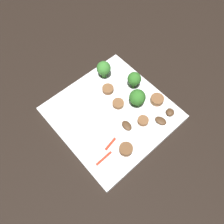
% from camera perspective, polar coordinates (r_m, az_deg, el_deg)
% --- Properties ---
extents(ground_plane, '(1.40, 1.40, 0.00)m').
position_cam_1_polar(ground_plane, '(0.58, -0.00, -0.69)').
color(ground_plane, black).
extents(plate, '(0.27, 0.27, 0.01)m').
position_cam_1_polar(plate, '(0.58, -0.00, -0.35)').
color(plate, white).
rests_on(plate, ground_plane).
extents(fork, '(0.18, 0.06, 0.00)m').
position_cam_1_polar(fork, '(0.57, -8.45, -0.62)').
color(fork, silver).
rests_on(fork, plate).
extents(broccoli_floret_0, '(0.04, 0.04, 0.05)m').
position_cam_1_polar(broccoli_floret_0, '(0.59, 5.65, 8.29)').
color(broccoli_floret_0, '#347525').
rests_on(broccoli_floret_0, plate).
extents(broccoli_floret_1, '(0.04, 0.04, 0.05)m').
position_cam_1_polar(broccoli_floret_1, '(0.61, -2.12, 10.92)').
color(broccoli_floret_1, '#408630').
rests_on(broccoli_floret_1, plate).
extents(broccoli_floret_2, '(0.04, 0.04, 0.05)m').
position_cam_1_polar(broccoli_floret_2, '(0.56, 6.41, 3.65)').
color(broccoli_floret_2, '#347525').
rests_on(broccoli_floret_2, plate).
extents(sausage_slice_0, '(0.04, 0.04, 0.02)m').
position_cam_1_polar(sausage_slice_0, '(0.52, 3.54, -9.36)').
color(sausage_slice_0, brown).
rests_on(sausage_slice_0, plate).
extents(sausage_slice_1, '(0.03, 0.03, 0.01)m').
position_cam_1_polar(sausage_slice_1, '(0.56, 7.84, -2.19)').
color(sausage_slice_1, brown).
rests_on(sausage_slice_1, plate).
extents(sausage_slice_2, '(0.03, 0.03, 0.01)m').
position_cam_1_polar(sausage_slice_2, '(0.58, 1.57, 2.13)').
color(sausage_slice_2, brown).
rests_on(sausage_slice_2, plate).
extents(sausage_slice_3, '(0.04, 0.04, 0.01)m').
position_cam_1_polar(sausage_slice_3, '(0.59, 11.31, 3.10)').
color(sausage_slice_3, brown).
rests_on(sausage_slice_3, plate).
extents(sausage_slice_4, '(0.04, 0.04, 0.01)m').
position_cam_1_polar(sausage_slice_4, '(0.60, -1.04, 5.77)').
color(sausage_slice_4, brown).
rests_on(sausage_slice_4, plate).
extents(mushroom_0, '(0.03, 0.03, 0.01)m').
position_cam_1_polar(mushroom_0, '(0.57, 12.20, -2.16)').
color(mushroom_0, '#4C331E').
rests_on(mushroom_0, plate).
extents(mushroom_1, '(0.03, 0.02, 0.01)m').
position_cam_1_polar(mushroom_1, '(0.55, 3.74, -3.45)').
color(mushroom_1, '#4C331E').
rests_on(mushroom_1, plate).
extents(mushroom_2, '(0.03, 0.03, 0.01)m').
position_cam_1_polar(mushroom_2, '(0.58, 14.45, -0.07)').
color(mushroom_2, '#4C331E').
rests_on(mushroom_2, plate).
extents(pepper_strip_0, '(0.01, 0.04, 0.00)m').
position_cam_1_polar(pepper_strip_0, '(0.53, -0.40, -8.08)').
color(pepper_strip_0, red).
rests_on(pepper_strip_0, plate).
extents(pepper_strip_1, '(0.01, 0.05, 0.00)m').
position_cam_1_polar(pepper_strip_1, '(0.52, -2.09, -11.63)').
color(pepper_strip_1, red).
rests_on(pepper_strip_1, plate).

